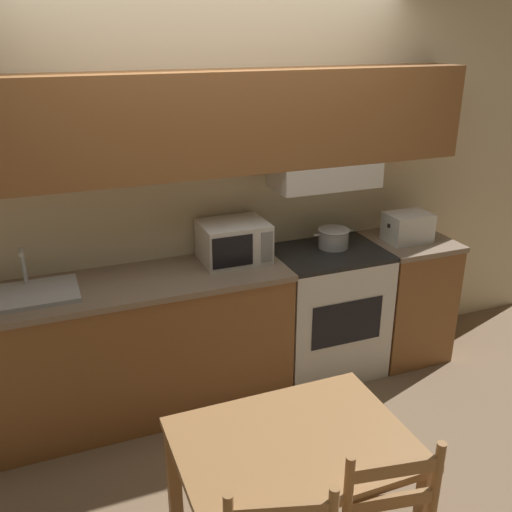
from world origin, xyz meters
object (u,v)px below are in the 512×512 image
at_px(sink_basin, 27,294).
at_px(dining_table, 293,463).
at_px(toaster, 408,227).
at_px(microwave, 234,241).
at_px(stove_range, 326,311).
at_px(cooking_pot, 333,237).

height_order(sink_basin, dining_table, sink_basin).
height_order(toaster, dining_table, toaster).
bearing_deg(microwave, sink_basin, -175.80).
bearing_deg(toaster, microwave, 174.75).
xyz_separation_m(stove_range, sink_basin, (-1.88, -0.00, 0.46)).
xyz_separation_m(toaster, dining_table, (-1.51, -1.40, -0.39)).
relative_size(cooking_pot, microwave, 0.70).
xyz_separation_m(toaster, sink_basin, (-2.47, 0.02, -0.08)).
xyz_separation_m(cooking_pot, microwave, (-0.70, 0.03, 0.06)).
xyz_separation_m(microwave, toaster, (1.23, -0.11, -0.02)).
bearing_deg(cooking_pot, sink_basin, -178.32).
distance_m(toaster, sink_basin, 2.47).
bearing_deg(stove_range, cooking_pot, 44.19).
bearing_deg(stove_range, dining_table, -122.95).
bearing_deg(stove_range, sink_basin, -179.96).
xyz_separation_m(stove_range, microwave, (-0.64, 0.09, 0.57)).
bearing_deg(cooking_pot, dining_table, -123.53).
bearing_deg(microwave, stove_range, -7.99).
xyz_separation_m(cooking_pot, toaster, (0.53, -0.08, 0.03)).
bearing_deg(toaster, cooking_pot, 171.58).
distance_m(stove_range, sink_basin, 1.94).
bearing_deg(sink_basin, dining_table, -55.98).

